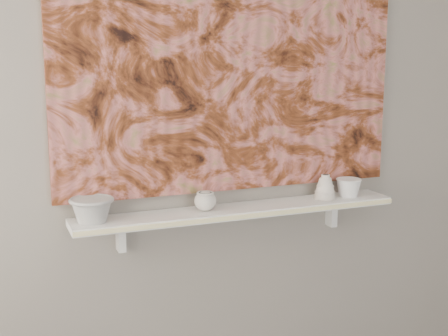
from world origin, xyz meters
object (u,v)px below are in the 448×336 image
bowl_grey (92,210)px  bell_vessel (325,187)px  shelf (239,211)px  cup_cream (205,201)px  painting (232,59)px  bowl_white (348,187)px

bowl_grey → bell_vessel: (1.02, 0.00, 0.01)m
shelf → cup_cream: size_ratio=15.66×
painting → bell_vessel: size_ratio=13.72×
painting → bowl_white: bearing=-8.6°
bell_vessel → painting: bearing=169.0°
bell_vessel → bowl_white: (0.12, 0.00, -0.01)m
shelf → bowl_white: bowl_white is taller
bell_vessel → cup_cream: bearing=180.0°
cup_cream → painting: bearing=28.2°
shelf → bowl_grey: 0.61m
painting → cup_cream: bearing=-151.8°
bell_vessel → bowl_white: bell_vessel is taller
painting → bowl_grey: bearing=-172.5°
shelf → bowl_white: size_ratio=12.32×
shelf → painting: (0.00, 0.08, 0.62)m
shelf → bell_vessel: (0.41, 0.00, 0.07)m
painting → bowl_white: (0.53, -0.08, -0.57)m
shelf → cup_cream: cup_cream is taller
cup_cream → bowl_white: (0.68, 0.00, 0.00)m
bowl_grey → cup_cream: 0.46m
bowl_grey → bowl_white: (1.15, 0.00, -0.01)m
bowl_grey → bell_vessel: size_ratio=1.56×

